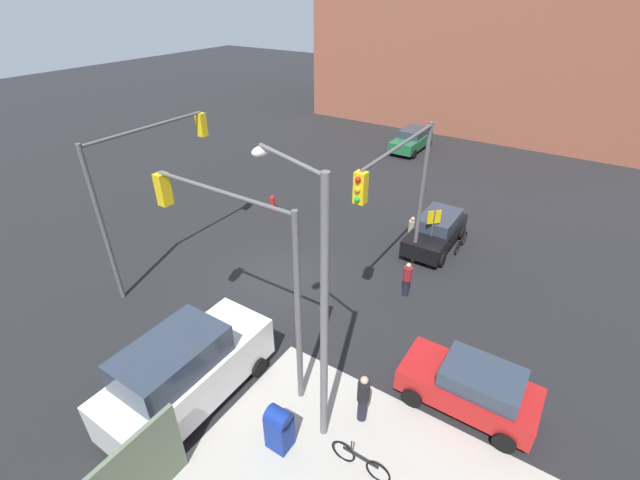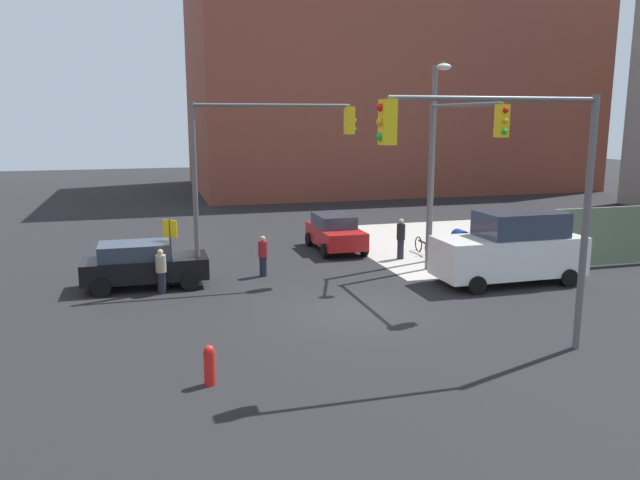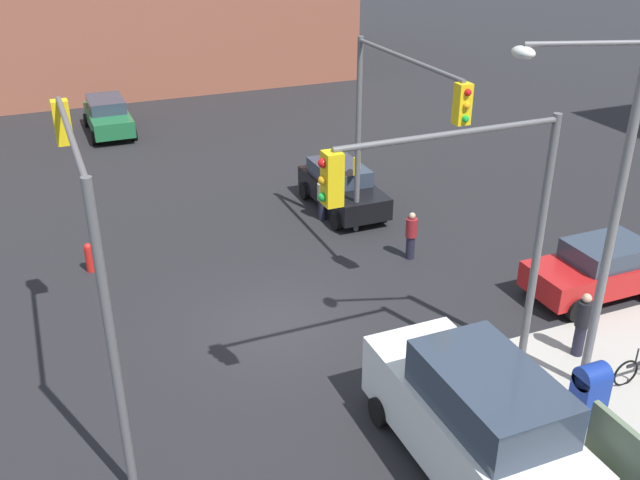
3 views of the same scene
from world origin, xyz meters
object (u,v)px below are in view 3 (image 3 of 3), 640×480
(coupe_red, at_px, (598,269))
(fire_hydrant, at_px, (89,257))
(traffic_signal_nw_corner, at_px, (394,115))
(mailbox_blue, at_px, (590,391))
(traffic_signal_ne_corner, at_px, (464,216))
(van_white_delivery, at_px, (475,419))
(pedestrian_waiting, at_px, (411,235))
(sedan_green, at_px, (108,115))
(traffic_signal_se_corner, at_px, (87,229))
(bicycle_at_crosswalk, at_px, (366,191))
(hatchback_black, at_px, (342,187))
(pedestrian_crossing, at_px, (582,324))
(pedestrian_walking_north, at_px, (322,198))
(street_lamp_corner, at_px, (601,201))

(coupe_red, bearing_deg, fire_hydrant, -118.11)
(traffic_signal_nw_corner, distance_m, mailbox_blue, 9.25)
(coupe_red, bearing_deg, traffic_signal_ne_corner, -69.09)
(van_white_delivery, bearing_deg, pedestrian_waiting, 158.24)
(coupe_red, relative_size, sedan_green, 0.88)
(traffic_signal_se_corner, bearing_deg, pedestrian_waiting, 113.80)
(sedan_green, distance_m, bicycle_at_crosswalk, 14.42)
(hatchback_black, bearing_deg, traffic_signal_se_corner, -47.03)
(mailbox_blue, relative_size, pedestrian_crossing, 0.82)
(traffic_signal_se_corner, bearing_deg, hatchback_black, 132.97)
(pedestrian_waiting, bearing_deg, sedan_green, 172.70)
(pedestrian_waiting, xyz_separation_m, bicycle_at_crosswalk, (-4.80, 0.80, -0.46))
(mailbox_blue, bearing_deg, pedestrian_crossing, 143.13)
(pedestrian_crossing, bearing_deg, mailbox_blue, -3.88)
(hatchback_black, bearing_deg, pedestrian_walking_north, -59.44)
(van_white_delivery, distance_m, pedestrian_walking_north, 12.49)
(coupe_red, relative_size, pedestrian_walking_north, 2.55)
(street_lamp_corner, bearing_deg, pedestrian_walking_north, -171.38)
(coupe_red, xyz_separation_m, van_white_delivery, (4.48, -7.17, 0.44))
(traffic_signal_se_corner, distance_m, street_lamp_corner, 10.34)
(fire_hydrant, relative_size, pedestrian_crossing, 0.54)
(fire_hydrant, relative_size, pedestrian_walking_north, 0.60)
(coupe_red, bearing_deg, mailbox_blue, -43.63)
(sedan_green, height_order, pedestrian_waiting, sedan_green)
(traffic_signal_ne_corner, xyz_separation_m, mailbox_blue, (1.70, 2.48, -3.85))
(mailbox_blue, bearing_deg, street_lamp_corner, 158.08)
(hatchback_black, height_order, van_white_delivery, van_white_delivery)
(coupe_red, relative_size, pedestrian_waiting, 2.53)
(mailbox_blue, distance_m, van_white_delivery, 3.26)
(traffic_signal_nw_corner, distance_m, sedan_green, 18.32)
(bicycle_at_crosswalk, bearing_deg, sedan_green, -147.65)
(traffic_signal_ne_corner, bearing_deg, van_white_delivery, -19.59)
(pedestrian_crossing, bearing_deg, coupe_red, 164.22)
(traffic_signal_ne_corner, height_order, coupe_red, traffic_signal_ne_corner)
(van_white_delivery, height_order, bicycle_at_crosswalk, van_white_delivery)
(mailbox_blue, relative_size, coupe_red, 0.36)
(street_lamp_corner, xyz_separation_m, van_white_delivery, (1.44, -3.65, -3.42))
(traffic_signal_nw_corner, height_order, street_lamp_corner, street_lamp_corner)
(street_lamp_corner, xyz_separation_m, pedestrian_walking_north, (-10.88, -1.65, -3.90))
(hatchback_black, xyz_separation_m, coupe_red, (8.44, 4.15, -0.00))
(street_lamp_corner, distance_m, bicycle_at_crosswalk, 12.67)
(traffic_signal_ne_corner, bearing_deg, mailbox_blue, 55.58)
(pedestrian_waiting, bearing_deg, van_white_delivery, -51.21)
(traffic_signal_nw_corner, distance_m, coupe_red, 7.23)
(street_lamp_corner, relative_size, coupe_red, 2.02)
(mailbox_blue, bearing_deg, hatchback_black, -179.17)
(sedan_green, bearing_deg, traffic_signal_ne_corner, 10.22)
(bicycle_at_crosswalk, bearing_deg, traffic_signal_se_corner, -49.14)
(fire_hydrant, height_order, hatchback_black, hatchback_black)
(hatchback_black, relative_size, van_white_delivery, 0.80)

